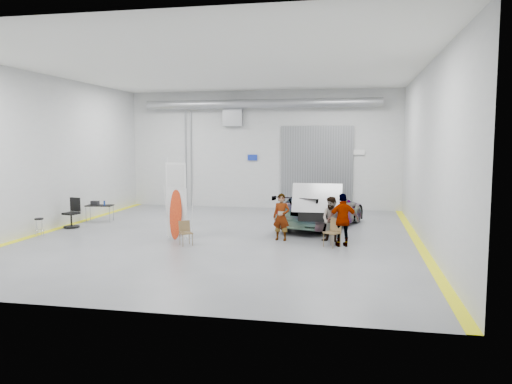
% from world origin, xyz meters
% --- Properties ---
extents(ground, '(16.00, 16.00, 0.00)m').
position_xyz_m(ground, '(0.00, 0.00, 0.00)').
color(ground, slate).
rests_on(ground, ground).
extents(room_shell, '(14.02, 16.18, 6.01)m').
position_xyz_m(room_shell, '(0.24, 2.22, 4.08)').
color(room_shell, '#B6B8BB').
rests_on(room_shell, ground).
extents(sedan_car, '(3.74, 5.62, 1.51)m').
position_xyz_m(sedan_car, '(3.40, 2.85, 0.75)').
color(sedan_car, silver).
rests_on(sedan_car, ground).
extents(person_a, '(0.65, 0.48, 1.65)m').
position_xyz_m(person_a, '(2.19, -0.18, 0.82)').
color(person_a, brown).
rests_on(person_a, ground).
extents(person_b, '(0.94, 0.84, 1.58)m').
position_xyz_m(person_b, '(3.95, -0.20, 0.79)').
color(person_b, slate).
rests_on(person_b, ground).
extents(person_c, '(1.10, 0.68, 1.77)m').
position_xyz_m(person_c, '(4.33, -0.80, 0.88)').
color(person_c, '#935C31').
rests_on(person_c, ground).
extents(surfboard_display, '(0.81, 0.31, 2.89)m').
position_xyz_m(surfboard_display, '(-1.44, -0.74, 1.17)').
color(surfboard_display, white).
rests_on(surfboard_display, ground).
extents(folding_chair_near, '(0.53, 0.59, 0.81)m').
position_xyz_m(folding_chair_near, '(-0.81, -1.63, 0.25)').
color(folding_chair_near, brown).
rests_on(folding_chair_near, ground).
extents(folding_chair_far, '(0.62, 0.68, 0.94)m').
position_xyz_m(folding_chair_far, '(3.98, -0.97, 0.29)').
color(folding_chair_far, brown).
rests_on(folding_chair_far, ground).
extents(shop_stool, '(0.33, 0.33, 0.65)m').
position_xyz_m(shop_stool, '(-6.63, -1.11, 0.32)').
color(shop_stool, black).
rests_on(shop_stool, ground).
extents(work_table, '(1.19, 0.71, 0.92)m').
position_xyz_m(work_table, '(-6.14, 2.33, 0.71)').
color(work_table, gray).
rests_on(work_table, ground).
extents(office_chair, '(0.63, 0.64, 1.17)m').
position_xyz_m(office_chair, '(-6.42, 0.74, 0.52)').
color(office_chair, black).
rests_on(office_chair, ground).
extents(trunk_lid, '(1.76, 1.07, 0.04)m').
position_xyz_m(trunk_lid, '(3.40, 0.49, 1.53)').
color(trunk_lid, silver).
rests_on(trunk_lid, sedan_car).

